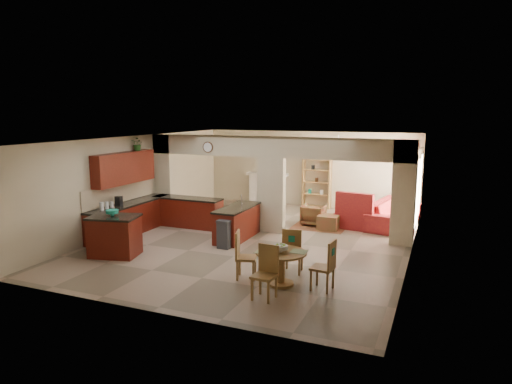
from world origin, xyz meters
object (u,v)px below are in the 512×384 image
at_px(kitchen_island, 115,236).
at_px(dining_table, 281,262).
at_px(armchair, 313,215).
at_px(sofa, 394,213).

height_order(kitchen_island, dining_table, kitchen_island).
relative_size(kitchen_island, armchair, 1.89).
bearing_deg(armchair, sofa, -158.12).
bearing_deg(kitchen_island, dining_table, -16.61).
xyz_separation_m(kitchen_island, armchair, (3.69, 4.89, -0.19)).
xyz_separation_m(sofa, armchair, (-2.35, -0.86, -0.08)).
distance_m(kitchen_island, dining_table, 4.43).
height_order(dining_table, sofa, sofa).
relative_size(dining_table, sofa, 0.38).
height_order(kitchen_island, armchair, kitchen_island).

